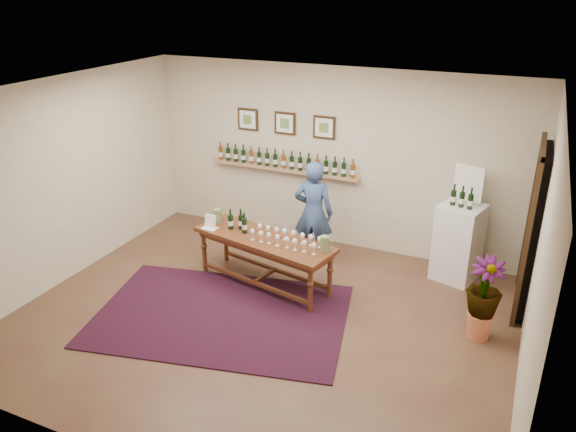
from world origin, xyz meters
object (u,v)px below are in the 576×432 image
at_px(display_pedestal, 458,242).
at_px(potted_plant, 483,299).
at_px(tasting_table, 264,245).
at_px(person, 313,213).

height_order(display_pedestal, potted_plant, display_pedestal).
distance_m(tasting_table, display_pedestal, 2.72).
relative_size(display_pedestal, potted_plant, 1.23).
height_order(tasting_table, display_pedestal, display_pedestal).
distance_m(tasting_table, potted_plant, 2.89).
bearing_deg(person, tasting_table, 59.60).
relative_size(tasting_table, person, 1.33).
height_order(potted_plant, person, person).
relative_size(display_pedestal, person, 0.70).
bearing_deg(display_pedestal, person, -169.56).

